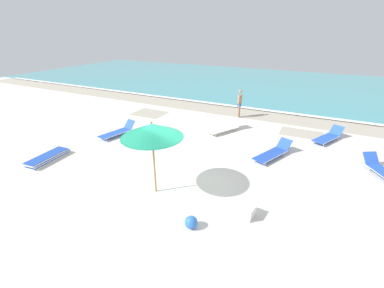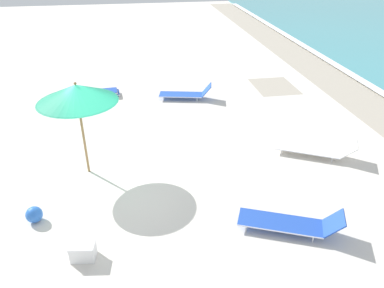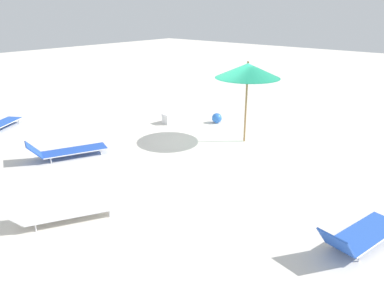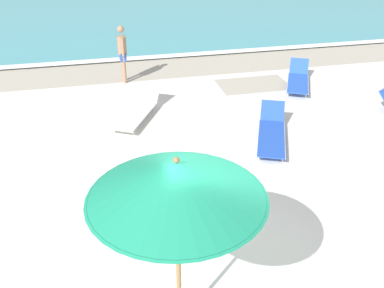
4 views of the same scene
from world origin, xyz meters
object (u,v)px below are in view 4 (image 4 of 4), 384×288
object	(u,v)px
sun_lounger_near_water_left	(298,79)
sun_lounger_mid_beach_solo	(272,132)
beach_umbrella	(177,181)
beachgoer_wading_adult	(122,51)
sun_lounger_under_umbrella	(138,110)

from	to	relation	value
sun_lounger_near_water_left	sun_lounger_mid_beach_solo	bearing A→B (deg)	-98.40
beach_umbrella	sun_lounger_near_water_left	bearing A→B (deg)	55.22
sun_lounger_near_water_left	beachgoer_wading_adult	size ratio (longest dim) A/B	1.20
sun_lounger_under_umbrella	sun_lounger_near_water_left	world-z (taller)	sun_lounger_near_water_left
sun_lounger_under_umbrella	beachgoer_wading_adult	distance (m)	2.85
beach_umbrella	beachgoer_wading_adult	xyz separation A→B (m)	(0.13, 9.23, -1.27)
sun_lounger_mid_beach_solo	beachgoer_wading_adult	world-z (taller)	beachgoer_wading_adult
beach_umbrella	sun_lounger_under_umbrella	distance (m)	6.81
sun_lounger_mid_beach_solo	beachgoer_wading_adult	size ratio (longest dim) A/B	1.28
sun_lounger_under_umbrella	sun_lounger_near_water_left	size ratio (longest dim) A/B	1.07
sun_lounger_near_water_left	sun_lounger_mid_beach_solo	size ratio (longest dim) A/B	0.94
sun_lounger_mid_beach_solo	sun_lounger_under_umbrella	bearing A→B (deg)	168.92
sun_lounger_under_umbrella	beachgoer_wading_adult	bearing A→B (deg)	119.87
sun_lounger_mid_beach_solo	beachgoer_wading_adult	bearing A→B (deg)	145.60
sun_lounger_under_umbrella	beachgoer_wading_adult	world-z (taller)	beachgoer_wading_adult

